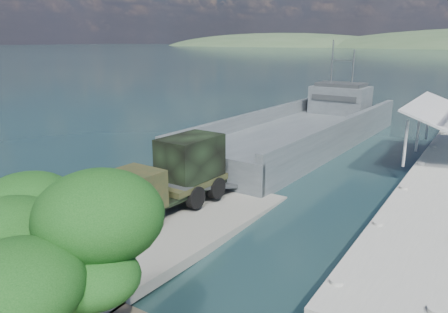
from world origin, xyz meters
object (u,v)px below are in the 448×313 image
landing_craft (299,136)px  overhang_tree (7,250)px  soldier (108,207)px  military_truck (174,175)px

landing_craft → overhang_tree: size_ratio=5.13×
landing_craft → soldier: size_ratio=21.93×
overhang_tree → soldier: bearing=127.3°
military_truck → soldier: military_truck is taller
soldier → military_truck: bearing=46.7°
military_truck → overhang_tree: overhang_tree is taller
overhang_tree → military_truck: bearing=113.7°
landing_craft → military_truck: bearing=-85.5°
landing_craft → military_truck: size_ratio=4.27×
landing_craft → overhang_tree: (6.38, -32.43, 4.15)m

